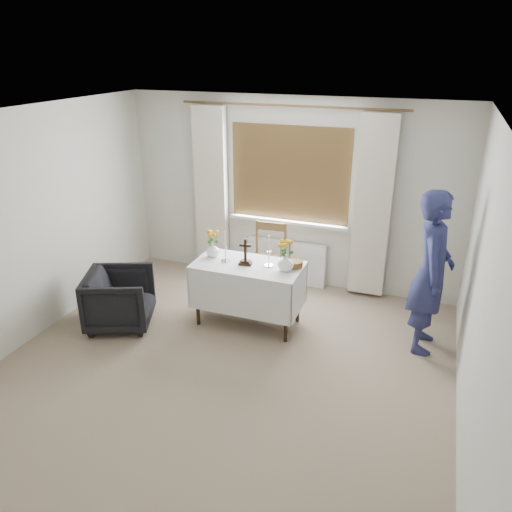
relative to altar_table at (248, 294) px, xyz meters
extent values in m
plane|color=gray|center=(0.09, -1.19, -0.38)|extent=(5.00, 5.00, 0.00)
cube|color=white|center=(0.00, 0.00, 0.00)|extent=(1.24, 0.64, 0.76)
imported|color=black|center=(-1.39, -0.56, -0.05)|extent=(0.95, 0.94, 0.67)
imported|color=navy|center=(1.96, 0.21, 0.50)|extent=(0.43, 0.65, 1.77)
cube|color=silver|center=(0.09, 1.23, -0.08)|extent=(1.10, 0.10, 0.60)
imported|color=white|center=(-0.47, 0.07, 0.47)|extent=(0.17, 0.17, 0.17)
imported|color=white|center=(0.45, -0.01, 0.48)|extent=(0.23, 0.23, 0.19)
cylinder|color=brown|center=(0.51, 0.12, 0.42)|extent=(0.22, 0.22, 0.07)
camera|label=1|loc=(1.89, -4.83, 2.68)|focal=35.00mm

